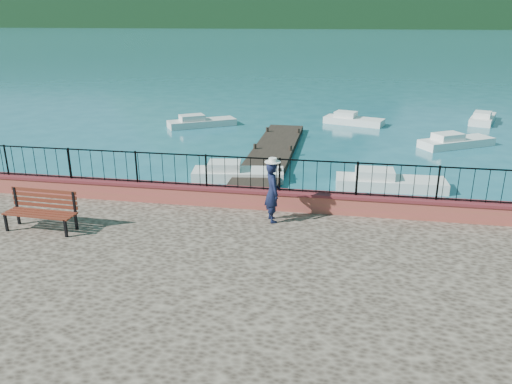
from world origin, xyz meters
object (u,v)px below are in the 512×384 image
(boat_0, at_px, (238,170))
(boat_2, at_px, (457,139))
(boat_5, at_px, (483,116))
(boat_1, at_px, (391,179))
(park_bench, at_px, (42,219))
(person, at_px, (272,192))
(boat_4, at_px, (354,118))
(boat_3, at_px, (202,120))

(boat_0, xyz_separation_m, boat_2, (10.31, 7.64, 0.00))
(boat_2, xyz_separation_m, boat_5, (2.98, 7.12, 0.00))
(boat_5, bearing_deg, boat_0, 156.93)
(boat_0, height_order, boat_1, same)
(park_bench, distance_m, person, 6.21)
(boat_0, bearing_deg, boat_1, -8.70)
(park_bench, relative_size, person, 1.15)
(park_bench, relative_size, boat_5, 0.53)
(person, xyz_separation_m, boat_0, (-2.50, 7.10, -1.65))
(boat_4, relative_size, boat_5, 1.01)
(boat_0, xyz_separation_m, boat_5, (13.28, 14.75, 0.00))
(boat_3, relative_size, boat_5, 1.15)
(boat_4, height_order, boat_5, same)
(boat_3, height_order, boat_4, same)
(park_bench, distance_m, boat_1, 13.15)
(person, distance_m, boat_3, 18.80)
(person, height_order, boat_1, person)
(person, xyz_separation_m, boat_2, (7.81, 14.74, -1.65))
(boat_2, distance_m, boat_4, 7.31)
(boat_3, bearing_deg, boat_4, -18.08)
(boat_0, relative_size, boat_4, 1.03)
(boat_3, bearing_deg, park_bench, -118.75)
(boat_0, bearing_deg, boat_3, 105.77)
(boat_0, height_order, boat_5, same)
(boat_5, bearing_deg, person, 172.67)
(boat_2, distance_m, boat_3, 15.08)
(person, bearing_deg, boat_3, -1.41)
(boat_0, bearing_deg, park_bench, -119.52)
(person, height_order, boat_4, person)
(boat_1, xyz_separation_m, boat_4, (-1.38, 12.66, 0.00))
(park_bench, distance_m, boat_3, 19.11)
(park_bench, height_order, boat_5, park_bench)
(boat_0, xyz_separation_m, boat_3, (-4.54, 10.25, 0.00))
(boat_1, height_order, boat_5, same)
(person, xyz_separation_m, boat_1, (3.82, 7.04, -1.65))
(park_bench, height_order, boat_2, park_bench)
(boat_2, bearing_deg, boat_1, -148.86)
(boat_3, distance_m, boat_4, 9.76)
(boat_2, relative_size, boat_4, 1.11)
(boat_1, bearing_deg, boat_2, 60.94)
(boat_1, relative_size, boat_2, 1.05)
(person, relative_size, boat_0, 0.44)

